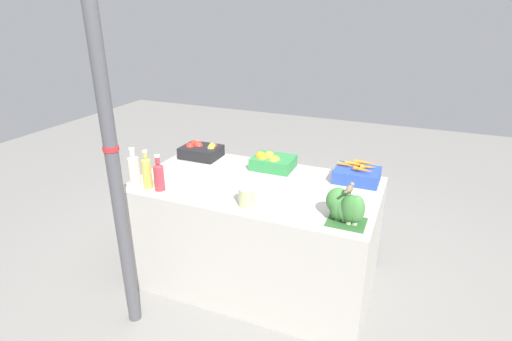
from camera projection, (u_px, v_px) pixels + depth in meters
ground_plane at (256, 276)px, 3.16m from camera, size 10.00×10.00×0.00m
market_table at (256, 232)px, 3.01m from camera, size 1.72×0.96×0.81m
support_pole at (113, 166)px, 2.32m from camera, size 0.09×0.09×2.24m
apple_crate at (201, 150)px, 3.34m from camera, size 0.31×0.25×0.13m
orange_crate at (272, 162)px, 3.10m from camera, size 0.31×0.25×0.13m
carrot_crate at (357, 174)px, 2.88m from camera, size 0.31×0.25×0.13m
broccoli_pile at (345, 207)px, 2.31m from camera, size 0.25×0.21×0.19m
juice_bottle_cloudy at (134, 169)px, 2.78m from camera, size 0.08×0.08×0.28m
juice_bottle_golden at (147, 172)px, 2.74m from camera, size 0.06×0.06×0.27m
juice_bottle_ruby at (159, 176)px, 2.71m from camera, size 0.07×0.07×0.25m
pickle_jar at (247, 196)px, 2.51m from camera, size 0.11×0.11×0.13m
sparrow_bird at (350, 188)px, 2.25m from camera, size 0.05×0.14×0.05m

